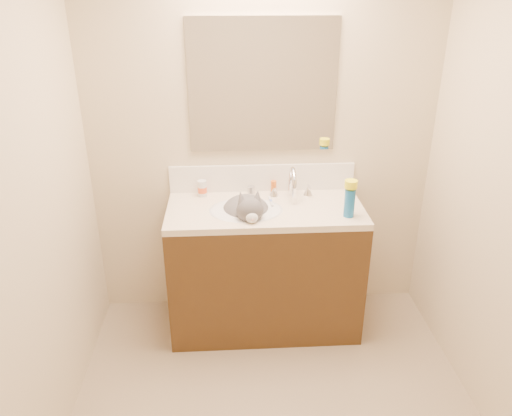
{
  "coord_description": "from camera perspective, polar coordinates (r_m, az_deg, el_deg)",
  "views": [
    {
      "loc": [
        -0.23,
        -1.78,
        2.13
      ],
      "look_at": [
        -0.06,
        0.92,
        0.88
      ],
      "focal_mm": 35.0,
      "sensor_mm": 36.0,
      "label": 1
    }
  ],
  "objects": [
    {
      "name": "spray_can",
      "position": [
        2.95,
        10.63,
        0.57
      ],
      "size": [
        0.08,
        0.08,
        0.17
      ],
      "primitive_type": "cylinder",
      "rotation": [
        0.0,
        0.0,
        0.27
      ],
      "color": "#1761A5",
      "rests_on": "counter_slab"
    },
    {
      "name": "toothbrush",
      "position": [
        3.12,
        1.71,
        0.77
      ],
      "size": [
        0.02,
        0.14,
        0.01
      ],
      "primitive_type": "cube",
      "rotation": [
        0.0,
        0.0,
        0.06
      ],
      "color": "silver",
      "rests_on": "counter_slab"
    },
    {
      "name": "counter_slab",
      "position": [
        3.05,
        1.07,
        -0.26
      ],
      "size": [
        1.2,
        0.55,
        0.04
      ],
      "primitive_type": "cube",
      "color": "beige",
      "rests_on": "vanity_cabinet"
    },
    {
      "name": "toothbrush_head",
      "position": [
        3.11,
        1.71,
        0.81
      ],
      "size": [
        0.02,
        0.03,
        0.01
      ],
      "primitive_type": "cube",
      "rotation": [
        0.0,
        0.0,
        0.06
      ],
      "color": "#6982E0",
      "rests_on": "counter_slab"
    },
    {
      "name": "backsplash",
      "position": [
        3.25,
        0.72,
        3.46
      ],
      "size": [
        1.2,
        0.02,
        0.18
      ],
      "primitive_type": "cube",
      "color": "white",
      "rests_on": "counter_slab"
    },
    {
      "name": "pill_bottle",
      "position": [
        3.2,
        -6.15,
        2.24
      ],
      "size": [
        0.07,
        0.07,
        0.11
      ],
      "primitive_type": "cylinder",
      "rotation": [
        0.0,
        0.0,
        0.34
      ],
      "color": "silver",
      "rests_on": "counter_slab"
    },
    {
      "name": "silver_jar",
      "position": [
        3.22,
        -0.55,
        2.02
      ],
      "size": [
        0.05,
        0.05,
        0.06
      ],
      "primitive_type": "cylinder",
      "rotation": [
        0.0,
        0.0,
        -0.04
      ],
      "color": "#B7B7BC",
      "rests_on": "counter_slab"
    },
    {
      "name": "faucet",
      "position": [
        3.15,
        4.15,
        2.62
      ],
      "size": [
        0.28,
        0.2,
        0.21
      ],
      "color": "silver",
      "rests_on": "counter_slab"
    },
    {
      "name": "amber_bottle",
      "position": [
        3.22,
        2.02,
        2.35
      ],
      "size": [
        0.04,
        0.04,
        0.09
      ],
      "primitive_type": "cylinder",
      "rotation": [
        0.0,
        0.0,
        -0.06
      ],
      "color": "orange",
      "rests_on": "counter_slab"
    },
    {
      "name": "basin",
      "position": [
        3.04,
        -1.15,
        -1.41
      ],
      "size": [
        0.45,
        0.36,
        0.14
      ],
      "primitive_type": "ellipsoid",
      "color": "white",
      "rests_on": "vanity_cabinet"
    },
    {
      "name": "mirror",
      "position": [
        3.09,
        0.78,
        13.72
      ],
      "size": [
        0.9,
        0.02,
        0.8
      ],
      "primitive_type": "cube",
      "color": "white",
      "rests_on": "room_shell"
    },
    {
      "name": "cat",
      "position": [
        3.03,
        -1.04,
        -0.6
      ],
      "size": [
        0.37,
        0.44,
        0.33
      ],
      "rotation": [
        0.0,
        0.0,
        0.12
      ],
      "color": "#4F4D4F",
      "rests_on": "basin"
    },
    {
      "name": "room_shell",
      "position": [
        1.91,
        3.51,
        4.97
      ],
      "size": [
        2.24,
        2.54,
        2.52
      ],
      "color": "beige",
      "rests_on": "ground"
    },
    {
      "name": "vanity_cabinet",
      "position": [
        3.26,
        1.01,
        -7.13
      ],
      "size": [
        1.2,
        0.55,
        0.82
      ],
      "primitive_type": "cube",
      "color": "#412912",
      "rests_on": "ground"
    },
    {
      "name": "spray_cap",
      "position": [
        2.9,
        10.81,
        2.69
      ],
      "size": [
        0.09,
        0.09,
        0.04
      ],
      "primitive_type": "cylinder",
      "rotation": [
        0.0,
        0.0,
        0.27
      ],
      "color": "yellow",
      "rests_on": "spray_can"
    },
    {
      "name": "pill_label",
      "position": [
        3.2,
        -6.15,
        2.1
      ],
      "size": [
        0.07,
        0.07,
        0.04
      ],
      "primitive_type": "cylinder",
      "rotation": [
        0.0,
        0.0,
        0.34
      ],
      "color": "#F35828",
      "rests_on": "pill_bottle"
    }
  ]
}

